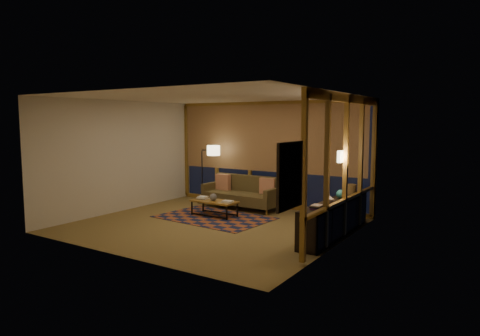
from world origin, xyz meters
The scene contains 21 objects.
floor centered at (0.00, 0.00, 0.00)m, with size 5.50×5.00×0.01m, color olive.
ceiling centered at (0.00, 0.00, 2.70)m, with size 5.50×5.00×0.01m, color beige.
walls centered at (0.00, 0.00, 1.35)m, with size 5.51×5.01×2.70m.
window_wall_back centered at (0.00, 2.43, 1.35)m, with size 5.30×0.16×2.60m, color olive, non-canonical shape.
window_wall_right centered at (2.68, 0.60, 1.35)m, with size 0.16×3.70×2.60m, color olive, non-canonical shape.
wall_art centered at (2.71, -1.85, 1.45)m, with size 0.06×0.74×0.94m, color red, non-canonical shape.
wall_sconce centered at (2.62, 0.45, 1.55)m, with size 0.12×0.18×0.22m, color beige, non-canonical shape.
sofa centered at (-0.41, 1.80, 0.40)m, with size 1.97×0.80×0.81m, color brown, non-canonical shape.
pillow_left centered at (-1.07, 1.95, 0.61)m, with size 0.41×0.14×0.41m, color #CF461C, non-canonical shape.
pillow_right centered at (0.24, 1.97, 0.60)m, with size 0.39×0.13×0.39m, color #CF461C, non-canonical shape.
area_rug centered at (-0.38, 0.59, 0.01)m, with size 2.49×1.66×0.01m, color #984D27.
coffee_table centered at (-0.47, 0.73, 0.18)m, with size 1.10×0.50×0.37m, color olive, non-canonical shape.
book_stack_a centered at (-0.82, 0.73, 0.40)m, with size 0.26×0.20×0.07m, color white, non-canonical shape.
book_stack_b centered at (-0.08, 0.69, 0.39)m, with size 0.24×0.19×0.05m, color white, non-canonical shape.
ceramic_pot centered at (-0.49, 0.71, 0.45)m, with size 0.17×0.17×0.17m, color #27272D.
floor_lamp centered at (-1.74, 1.91, 0.79)m, with size 0.52×0.34×1.57m, color black, non-canonical shape.
bookshelf centered at (2.49, 0.61, 0.34)m, with size 0.40×2.74×0.68m, color black, non-canonical shape.
basket centered at (2.47, 1.51, 0.78)m, with size 0.27×0.27×0.20m, color olive.
teal_bowl centered at (2.49, 0.89, 0.77)m, with size 0.17×0.17×0.17m, color teal.
vase centered at (2.49, 0.26, 0.78)m, with size 0.18×0.18×0.19m, color tan.
shelf_book_stack centered at (2.49, -0.32, 0.72)m, with size 0.17×0.24×0.07m, color white, non-canonical shape.
Camera 1 is at (5.31, -7.17, 2.20)m, focal length 32.00 mm.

